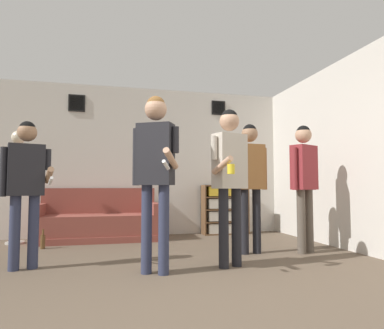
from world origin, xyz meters
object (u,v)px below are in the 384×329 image
Objects in this scene: person_watcher_holding_cup at (230,168)px; person_spectator_near_bookshelf at (250,173)px; person_player_foreground_center at (155,162)px; couch at (99,223)px; person_player_foreground_left at (26,178)px; bottle_on_floor at (43,241)px; floor_lamp at (18,162)px; bookshelf at (225,209)px; person_spectator_far_right at (304,174)px.

person_watcher_holding_cup is 1.02× the size of person_spectator_near_bookshelf.
couch is at bearing 104.27° from person_player_foreground_center.
person_player_foreground_center is (0.61, -2.41, 0.85)m from couch.
person_player_foreground_left reaches higher than bottle_on_floor.
floor_lamp is 1.11× the size of person_player_foreground_left.
floor_lamp is 1.03× the size of person_spectator_near_bookshelf.
bookshelf is (2.26, 0.20, 0.17)m from couch.
person_spectator_far_right reaches higher than couch.
bottle_on_floor is at bearing 161.73° from person_spectator_far_right.
person_watcher_holding_cup is (-0.81, -2.51, 0.63)m from bookshelf.
person_watcher_holding_cup reaches higher than bookshelf.
bottle_on_floor is (-1.36, 1.77, -1.03)m from person_player_foreground_center.
person_spectator_near_bookshelf is (0.52, 0.65, -0.02)m from person_watcher_holding_cup.
person_watcher_holding_cup reaches higher than bottle_on_floor.
person_player_foreground_center is 1.06× the size of person_spectator_far_right.
bookshelf is at bearing 57.73° from person_player_foreground_center.
person_watcher_holding_cup reaches higher than couch.
person_player_foreground_left is at bearing -88.69° from bottle_on_floor.
person_spectator_near_bookshelf is at bearing -39.98° from couch.
bottle_on_floor is at bearing 159.52° from person_spectator_near_bookshelf.
couch is 3.33m from person_spectator_far_right.
person_player_foreground_center is (-1.65, -2.61, 0.68)m from bookshelf.
couch is 2.14× the size of bookshelf.
person_player_foreground_left is (0.52, -1.82, -0.30)m from floor_lamp.
bookshelf is at bearing 35.18° from person_player_foreground_left.
person_spectator_far_right is (3.42, 0.12, 0.08)m from person_player_foreground_left.
person_player_foreground_left is at bearing -144.82° from bookshelf.
bookshelf is 0.53× the size of person_spectator_near_bookshelf.
person_watcher_holding_cup is 6.34× the size of bottle_on_floor.
person_player_foreground_left is 0.91× the size of person_watcher_holding_cup.
person_watcher_holding_cup is at bearing -156.99° from person_spectator_far_right.
person_watcher_holding_cup is (2.70, -2.23, -0.19)m from floor_lamp.
bookshelf is 0.53× the size of person_spectator_far_right.
person_spectator_near_bookshelf is at bearing -98.76° from bookshelf.
person_player_foreground_center is 2.19m from person_spectator_far_right.
bookshelf is 0.52× the size of person_watcher_holding_cup.
person_player_foreground_left reaches higher than bookshelf.
bookshelf is 3.31× the size of bottle_on_floor.
person_watcher_holding_cup is at bearing 6.93° from person_player_foreground_center.
person_watcher_holding_cup is (2.17, -0.41, 0.11)m from person_player_foreground_left.
person_watcher_holding_cup is at bearing -37.17° from bottle_on_floor.
floor_lamp is at bearing 128.46° from person_player_foreground_center.
bookshelf is at bearing 15.64° from bottle_on_floor.
floor_lamp reaches higher than couch.
person_player_foreground_center is at bearing -163.17° from person_spectator_far_right.
couch is at bearing 3.75° from floor_lamp.
person_player_foreground_center is at bearing -75.73° from couch.
floor_lamp reaches higher than person_spectator_near_bookshelf.
person_spectator_near_bookshelf is 0.74m from person_spectator_far_right.
person_watcher_holding_cup is at bearing -10.71° from person_player_foreground_left.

